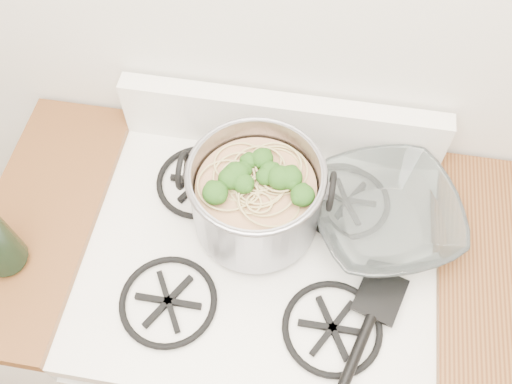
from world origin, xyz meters
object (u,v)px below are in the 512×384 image
object	(u,v)px
gas_range	(260,324)
stock_pot	(256,197)
glass_bowl	(383,219)
spatula	(381,293)

from	to	relation	value
gas_range	stock_pot	bearing A→B (deg)	107.42
gas_range	glass_bowl	world-z (taller)	glass_bowl
stock_pot	spatula	xyz separation A→B (m)	(0.28, -0.14, -0.08)
gas_range	stock_pot	xyz separation A→B (m)	(-0.02, 0.07, 0.58)
stock_pot	spatula	distance (m)	0.32
glass_bowl	stock_pot	bearing A→B (deg)	-173.02
spatula	glass_bowl	bearing A→B (deg)	108.87
spatula	glass_bowl	size ratio (longest dim) A/B	2.46
gas_range	spatula	xyz separation A→B (m)	(0.26, -0.07, 0.50)
spatula	gas_range	bearing A→B (deg)	-177.21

